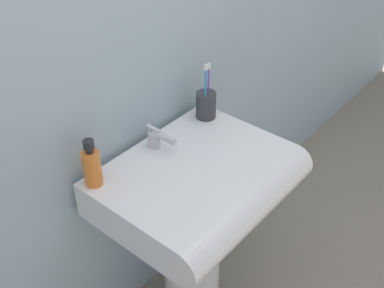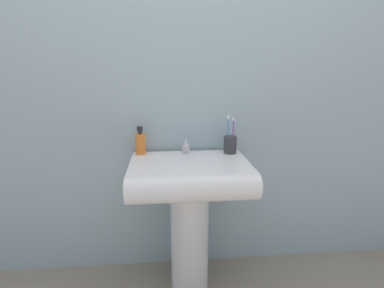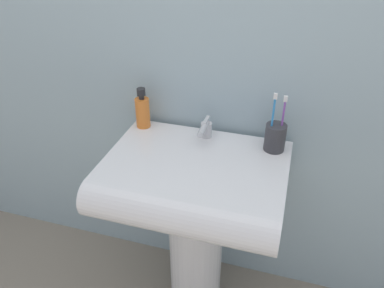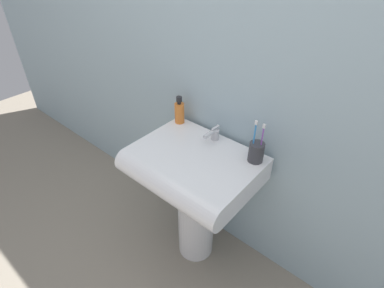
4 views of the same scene
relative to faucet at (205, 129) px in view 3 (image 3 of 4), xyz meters
name	(u,v)px [view 3 (image 3 of 4)]	position (x,y,z in m)	size (l,w,h in m)	color
wall_back	(219,3)	(0.01, 0.11, 0.42)	(5.00, 0.05, 2.40)	#9EB7C1
sink_pedestal	(196,249)	(0.01, -0.14, -0.47)	(0.21, 0.21, 0.62)	white
sink_basin	(192,183)	(0.01, -0.19, -0.10)	(0.61, 0.48, 0.13)	white
faucet	(205,129)	(0.00, 0.00, 0.00)	(0.04, 0.12, 0.07)	silver
toothbrush_cup	(275,137)	(0.25, 0.00, 0.01)	(0.07, 0.07, 0.22)	#38383D
soap_bottle	(143,111)	(-0.25, 0.02, 0.03)	(0.05, 0.05, 0.16)	orange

